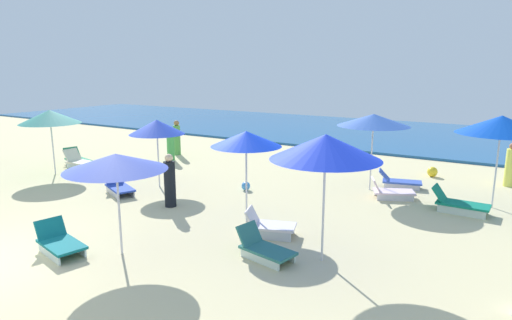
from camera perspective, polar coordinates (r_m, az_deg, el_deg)
name	(u,v)px	position (r m, az deg, el deg)	size (l,w,h in m)	color
ocean	(353,131)	(29.03, 12.69, 3.79)	(60.00, 13.69, 0.12)	#1F5A96
umbrella_0	(50,117)	(18.36, -25.63, 5.18)	(2.27, 2.27, 2.51)	silver
lounge_chair_0_0	(79,161)	(19.36, -22.34, -0.18)	(1.36, 0.68, 0.75)	silver
lounge_chair_0_1	(77,159)	(20.05, -22.61, 0.12)	(1.53, 0.92, 0.69)	silver
umbrella_2	(373,120)	(14.80, 15.29, 5.12)	(2.38, 2.38, 2.59)	silver
lounge_chair_2_0	(391,191)	(14.36, 17.39, -3.97)	(1.47, 1.14, 0.65)	silver
lounge_chair_2_1	(399,181)	(15.73, 18.37, -2.69)	(1.53, 0.90, 0.61)	silver
umbrella_3	(501,125)	(14.20, 29.73, 4.07)	(2.45, 2.45, 2.74)	silver
lounge_chair_3_0	(459,203)	(13.69, 25.24, -5.23)	(1.55, 0.72, 0.71)	silver
umbrella_4	(116,162)	(9.65, -18.07, -0.26)	(2.19, 2.19, 2.28)	silver
lounge_chair_4_0	(60,242)	(10.73, -24.57, -9.89)	(1.44, 0.91, 0.67)	silver
umbrella_5	(157,127)	(15.07, -13.00, 4.27)	(1.89, 1.89, 2.35)	silver
lounge_chair_5_0	(119,186)	(14.95, -17.71, -3.30)	(1.59, 1.13, 0.76)	silver
umbrella_6	(326,147)	(8.87, 9.19, 1.70)	(2.31, 2.31, 2.75)	silver
lounge_chair_6_0	(264,248)	(9.53, 1.06, -11.58)	(1.39, 0.84, 0.67)	silver
umbrella_7	(246,139)	(11.20, -1.31, 2.81)	(1.87, 1.87, 2.46)	silver
lounge_chair_7_0	(269,226)	(10.72, 1.69, -8.68)	(1.34, 0.99, 0.67)	silver
beachgoer_0	(171,145)	(19.74, -11.24, 1.95)	(0.44, 0.44, 1.49)	green
beachgoer_2	(177,138)	(20.91, -10.42, 2.83)	(0.44, 0.44, 1.66)	#509B46
beachgoer_3	(170,182)	(13.04, -11.34, -2.88)	(0.48, 0.48, 1.60)	black
beachgoer_4	(511,166)	(17.44, 30.64, -0.72)	(0.43, 0.43, 1.54)	#E8EB5A
beach_ball_0	(246,186)	(14.63, -1.35, -3.46)	(0.30, 0.30, 0.30)	#3F8ED8
beach_ball_1	(432,172)	(17.78, 22.31, -1.45)	(0.38, 0.38, 0.38)	yellow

